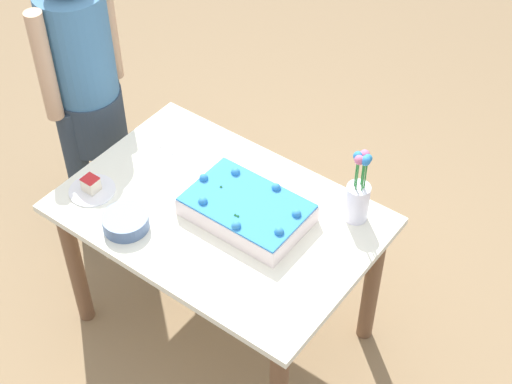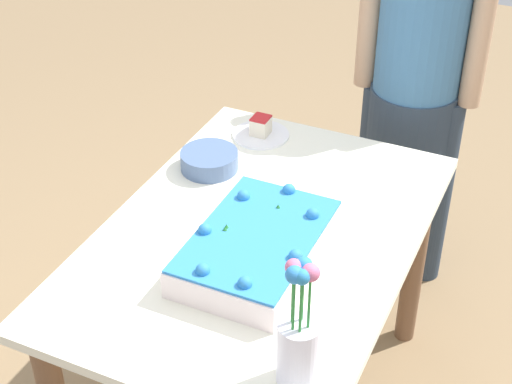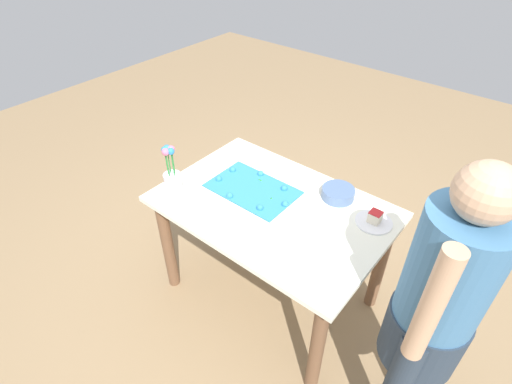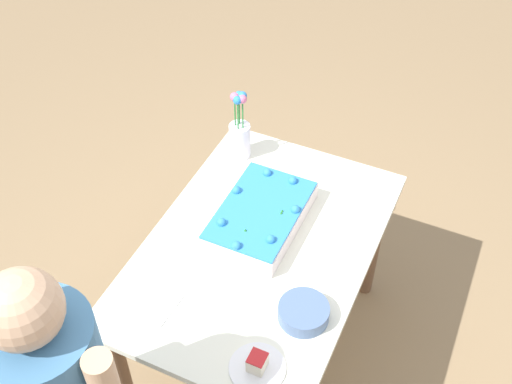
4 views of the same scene
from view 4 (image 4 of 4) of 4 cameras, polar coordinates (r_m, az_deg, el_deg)
ground_plane at (r=3.08m, az=0.24°, el=-13.72°), size 8.00×8.00×0.00m
dining_table at (r=2.58m, az=0.28°, el=-6.63°), size 1.23×0.83×0.74m
sheet_cake at (r=2.52m, az=0.40°, el=-2.14°), size 0.47×0.30×0.11m
serving_plate_with_slice at (r=2.15m, az=0.11°, el=-15.17°), size 0.19×0.19×0.07m
cake_knife at (r=2.32m, az=-7.20°, el=-9.84°), size 0.24×0.03×0.00m
flower_vase at (r=2.77m, az=-1.46°, el=5.17°), size 0.09×0.09×0.33m
fruit_bowl at (r=2.26m, az=4.25°, el=-10.63°), size 0.18×0.18×0.06m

